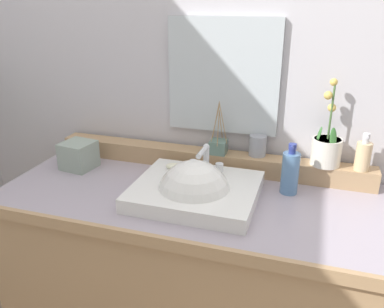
{
  "coord_description": "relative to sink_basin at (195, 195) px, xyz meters",
  "views": [
    {
      "loc": [
        0.43,
        -1.3,
        1.56
      ],
      "look_at": [
        0.01,
        -0.01,
        1.02
      ],
      "focal_mm": 37.27,
      "sensor_mm": 36.0,
      "label": 1
    }
  ],
  "objects": [
    {
      "name": "wall_back",
      "position": [
        -0.03,
        0.46,
        0.45
      ],
      "size": [
        3.26,
        0.2,
        2.64
      ],
      "primitive_type": "cube",
      "color": "silver",
      "rests_on": "ground"
    },
    {
      "name": "mirror",
      "position": [
        0.01,
        0.35,
        0.38
      ],
      "size": [
        0.47,
        0.02,
        0.48
      ],
      "primitive_type": "cube",
      "color": "silver"
    },
    {
      "name": "soap_bar",
      "position": [
        -0.13,
        0.12,
        0.05
      ],
      "size": [
        0.07,
        0.04,
        0.02
      ],
      "primitive_type": "ellipsoid",
      "color": "beige",
      "rests_on": "sink_basin"
    },
    {
      "name": "potted_plant",
      "position": [
        0.45,
        0.3,
        0.13
      ],
      "size": [
        0.12,
        0.12,
        0.34
      ],
      "color": "silver",
      "rests_on": "back_ledge"
    },
    {
      "name": "reed_diffuser",
      "position": [
        0.02,
        0.29,
        0.09
      ],
      "size": [
        0.08,
        0.09,
        0.23
      ],
      "color": "slate",
      "rests_on": "back_ledge"
    },
    {
      "name": "sink_basin",
      "position": [
        0.0,
        0.0,
        0.0
      ],
      "size": [
        0.46,
        0.4,
        0.29
      ],
      "color": "white",
      "rests_on": "vanity_cabinet"
    },
    {
      "name": "tissue_box",
      "position": [
        -0.58,
        0.13,
        0.04
      ],
      "size": [
        0.15,
        0.15,
        0.12
      ],
      "primitive_type": "cube",
      "rotation": [
        0.0,
        0.0,
        -0.14
      ],
      "color": "gray",
      "rests_on": "vanity_cabinet"
    },
    {
      "name": "vanity_cabinet",
      "position": [
        -0.03,
        0.04,
        -0.44
      ],
      "size": [
        1.47,
        0.64,
        0.86
      ],
      "color": "tan",
      "rests_on": "ground"
    },
    {
      "name": "soap_dispenser",
      "position": [
        0.59,
        0.28,
        0.12
      ],
      "size": [
        0.06,
        0.06,
        0.15
      ],
      "color": "#E2BD8B",
      "rests_on": "back_ledge"
    },
    {
      "name": "back_ledge",
      "position": [
        -0.03,
        0.3,
        0.02
      ],
      "size": [
        1.39,
        0.09,
        0.08
      ],
      "primitive_type": "cube",
      "color": "tan",
      "rests_on": "vanity_cabinet"
    },
    {
      "name": "lotion_bottle",
      "position": [
        0.33,
        0.16,
        0.07
      ],
      "size": [
        0.07,
        0.07,
        0.2
      ],
      "color": "#557FAC",
      "rests_on": "vanity_cabinet"
    },
    {
      "name": "tumbler_cup",
      "position": [
        0.18,
        0.31,
        0.11
      ],
      "size": [
        0.07,
        0.07,
        0.09
      ],
      "primitive_type": "cylinder",
      "color": "#90939C",
      "rests_on": "back_ledge"
    }
  ]
}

